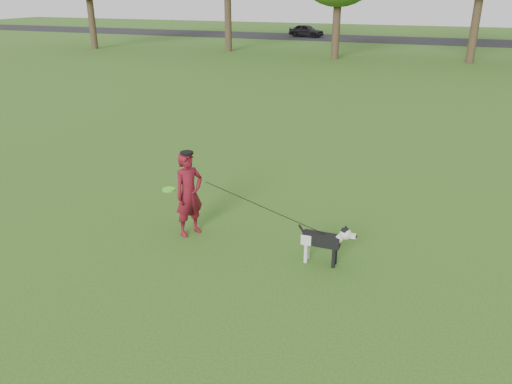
% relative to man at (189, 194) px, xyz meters
% --- Properties ---
extents(ground, '(120.00, 120.00, 0.00)m').
position_rel_man_xyz_m(ground, '(1.14, -0.42, -0.77)').
color(ground, '#285116').
rests_on(ground, ground).
extents(road, '(120.00, 7.00, 0.02)m').
position_rel_man_xyz_m(road, '(1.14, 39.58, -0.76)').
color(road, black).
rests_on(road, ground).
extents(man, '(0.59, 0.67, 1.54)m').
position_rel_man_xyz_m(man, '(0.00, 0.00, 0.00)').
color(man, '#5B0D20').
rests_on(man, ground).
extents(dog, '(0.95, 0.19, 0.72)m').
position_rel_man_xyz_m(dog, '(2.53, -0.21, -0.33)').
color(dog, black).
rests_on(dog, ground).
extents(car_left, '(3.43, 1.95, 1.10)m').
position_rel_man_xyz_m(car_left, '(-8.71, 39.58, -0.20)').
color(car_left, black).
rests_on(car_left, road).
extents(man_held_items, '(3.10, 0.36, 1.07)m').
position_rel_man_xyz_m(man_held_items, '(1.49, -0.13, 0.01)').
color(man_held_items, '#4BE11C').
rests_on(man_held_items, ground).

